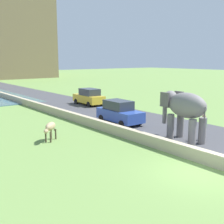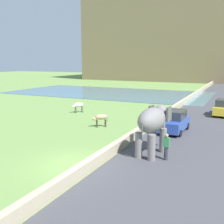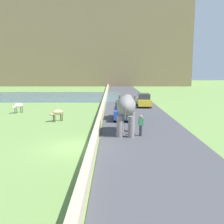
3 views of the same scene
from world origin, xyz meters
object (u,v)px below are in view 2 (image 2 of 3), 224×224
car_yellow (223,108)px  cow_tan (101,118)px  person_beside_elephant (166,146)px  cow_white (78,105)px  car_blue (174,121)px  elephant (153,123)px

car_yellow → cow_tan: (-9.44, -9.96, -0.06)m
person_beside_elephant → cow_tan: (-7.35, 5.73, -0.04)m
person_beside_elephant → cow_tan: size_ratio=1.28×
cow_white → car_blue: bearing=-18.5°
elephant → cow_white: elephant is taller
person_beside_elephant → car_yellow: bearing=82.4°
cow_tan → car_blue: bearing=9.1°
elephant → cow_tan: elephant is taller
car_blue → cow_white: (-11.75, 3.94, -0.06)m
car_yellow → car_blue: bearing=-109.4°
car_blue → car_yellow: size_ratio=1.00×
elephant → car_blue: 6.13m
car_yellow → cow_white: 15.72m
elephant → cow_white: bearing=139.8°
elephant → car_yellow: elephant is taller
person_beside_elephant → car_blue: size_ratio=0.40×
person_beside_elephant → cow_tan: 9.32m
car_blue → cow_white: bearing=161.5°
elephant → car_yellow: (3.12, 14.97, -1.14)m
person_beside_elephant → cow_white: size_ratio=1.23×
elephant → cow_white: size_ratio=2.67×
person_beside_elephant → cow_white: (-12.81, 10.68, -0.04)m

